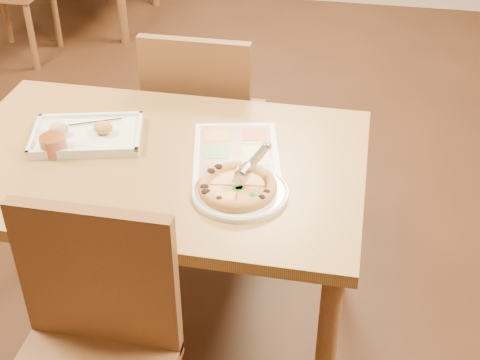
% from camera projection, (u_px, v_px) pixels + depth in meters
% --- Properties ---
extents(dining_table, '(1.30, 0.85, 0.72)m').
position_uv_depth(dining_table, '(157.00, 180.00, 2.13)').
color(dining_table, olive).
rests_on(dining_table, ground).
extents(chair_near, '(0.42, 0.42, 0.47)m').
position_uv_depth(chair_near, '(90.00, 336.00, 1.69)').
color(chair_near, brown).
rests_on(chair_near, ground).
extents(chair_far, '(0.42, 0.42, 0.47)m').
position_uv_depth(chair_far, '(202.00, 109.00, 2.65)').
color(chair_far, brown).
rests_on(chair_far, ground).
extents(plate, '(0.32, 0.32, 0.01)m').
position_uv_depth(plate, '(240.00, 192.00, 1.92)').
color(plate, silver).
rests_on(plate, dining_table).
extents(pizza, '(0.23, 0.23, 0.03)m').
position_uv_depth(pizza, '(237.00, 187.00, 1.91)').
color(pizza, '#D88749').
rests_on(pizza, plate).
extents(pizza_cutter, '(0.08, 0.14, 0.09)m').
position_uv_depth(pizza_cutter, '(251.00, 165.00, 1.90)').
color(pizza_cutter, silver).
rests_on(pizza_cutter, pizza).
extents(appetizer_tray, '(0.40, 0.32, 0.06)m').
position_uv_depth(appetizer_tray, '(86.00, 135.00, 2.17)').
color(appetizer_tray, silver).
rests_on(appetizer_tray, dining_table).
extents(glass_tumbler, '(0.09, 0.09, 0.11)m').
position_uv_depth(glass_tumbler, '(53.00, 140.00, 2.07)').
color(glass_tumbler, maroon).
rests_on(glass_tumbler, dining_table).
extents(menu, '(0.34, 0.42, 0.00)m').
position_uv_depth(menu, '(236.00, 153.00, 2.10)').
color(menu, silver).
rests_on(menu, dining_table).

